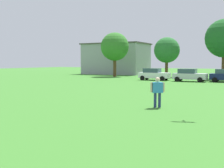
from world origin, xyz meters
name	(u,v)px	position (x,y,z in m)	size (l,w,h in m)	color
ground_plane	(170,86)	(0.00, 30.00, 0.00)	(160.00, 160.00, 0.00)	#387528
adult_bystander	(157,90)	(3.44, 15.90, 1.03)	(0.73, 0.57, 1.74)	navy
parked_car_white_0	(154,74)	(-4.93, 38.34, 0.86)	(4.30, 2.02, 1.68)	white
parked_car_silver_1	(189,75)	(0.16, 37.98, 0.86)	(4.30, 2.02, 1.68)	silver
tree_far_left	(115,47)	(-14.40, 44.36, 5.23)	(4.97, 4.97, 7.74)	brown
tree_center	(167,50)	(-5.68, 46.69, 4.55)	(4.32, 4.32, 6.73)	brown
house_left	(116,59)	(-18.80, 53.30, 3.24)	(13.12, 8.46, 6.45)	#9999A3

